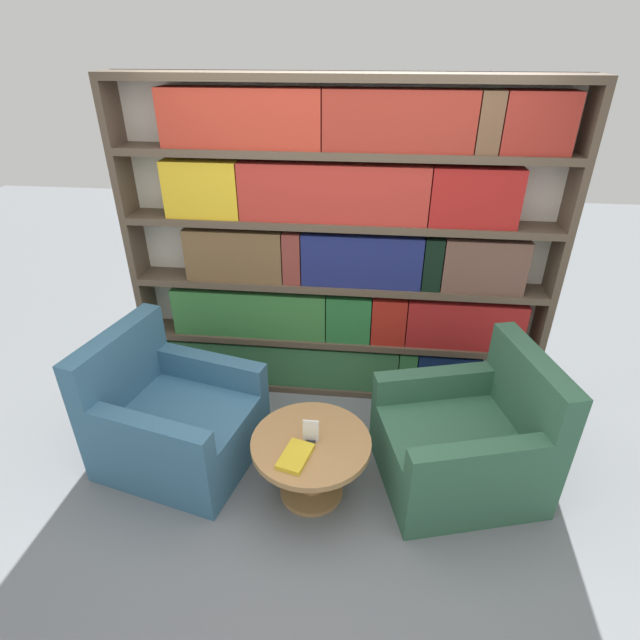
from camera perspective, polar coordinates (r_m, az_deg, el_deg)
ground_plane at (r=3.30m, az=-0.15°, el=-20.81°), size 14.00×14.00×0.00m
bookshelf at (r=3.65m, az=2.34°, el=7.43°), size 3.08×0.30×2.36m
armchair_left at (r=3.56m, az=-16.41°, el=-10.97°), size 1.11×1.03×0.92m
armchair_right at (r=3.40m, az=16.34°, el=-13.31°), size 1.13×1.05×0.92m
coffee_table at (r=3.17m, az=-1.01°, el=-15.26°), size 0.73×0.73×0.44m
table_sign at (r=3.03m, az=-1.05°, el=-12.71°), size 0.10×0.06×0.16m
stray_book at (r=2.97m, az=-2.83°, el=-15.29°), size 0.21×0.27×0.03m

